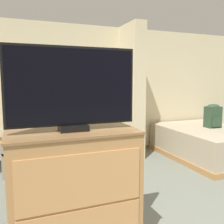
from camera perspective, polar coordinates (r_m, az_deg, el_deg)
name	(u,v)px	position (r m, az deg, el deg)	size (l,w,h in m)	color
wall_back	(102,91)	(5.22, -2.32, 4.78)	(7.16, 0.16, 2.60)	beige
wall_partition_pillar	(132,91)	(4.99, 4.48, 4.73)	(0.24, 0.76, 2.60)	beige
couch	(63,146)	(4.68, -11.19, -7.67)	(2.05, 0.84, 0.91)	gray
coffee_table	(73,160)	(3.74, -9.01, -10.72)	(0.56, 0.49, 0.43)	#B27F4C
tv_dresser	(75,192)	(2.31, -8.52, -17.62)	(1.10, 0.55, 1.09)	#B27F4C
tv	(73,89)	(2.10, -8.98, 5.30)	(1.08, 0.16, 0.70)	black
bed	(207,142)	(5.34, 20.85, -6.47)	(1.51, 2.01, 0.58)	#B27F4C
backpack	(213,115)	(5.37, 22.09, -0.72)	(0.30, 0.23, 0.47)	#2D4733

